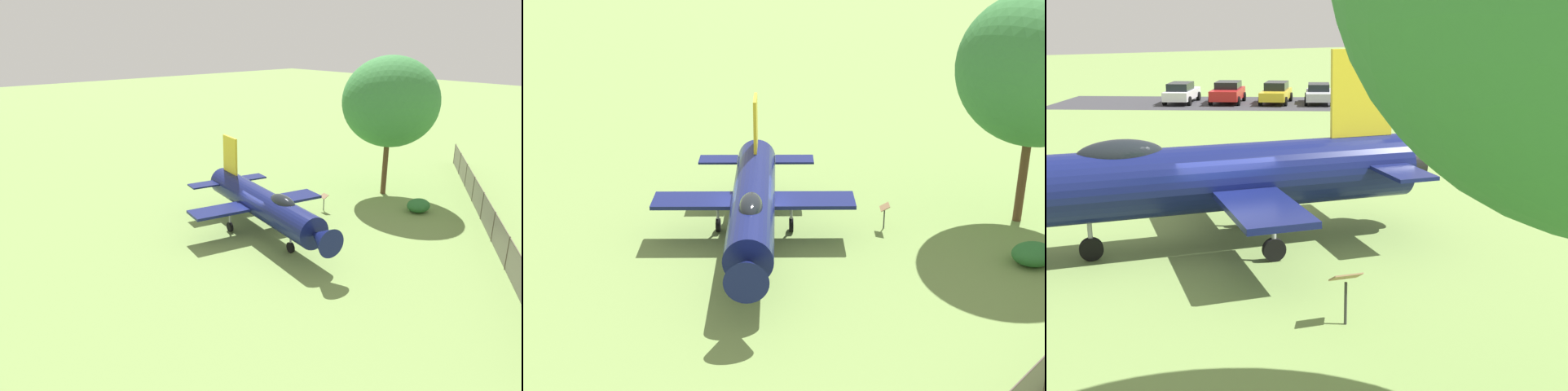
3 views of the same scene
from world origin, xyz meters
TOP-DOWN VIEW (x-y plane):
  - ground_plane at (0.00, 0.00)m, footprint 200.00×200.00m
  - parking_strip at (26.98, -16.34)m, footprint 23.96×30.48m
  - display_jet at (0.08, 0.38)m, footprint 8.62×12.85m
  - info_plaque at (-5.81, -0.21)m, footprint 0.52×0.67m
  - parked_car_black at (23.50, -21.73)m, footprint 4.58×4.07m
  - parked_car_silver at (25.36, -18.94)m, footprint 4.43×3.65m
  - parked_car_yellow at (27.04, -16.43)m, footprint 4.49×3.98m
  - parked_car_red at (28.92, -13.55)m, footprint 4.51×3.93m
  - parked_car_white at (30.59, -10.73)m, footprint 4.80×4.03m

SIDE VIEW (x-z plane):
  - ground_plane at x=0.00m, z-range 0.00..0.00m
  - parking_strip at x=26.98m, z-range 0.00..0.00m
  - parked_car_silver at x=25.36m, z-range 0.03..1.42m
  - parked_car_black at x=23.50m, z-range 0.04..1.47m
  - parked_car_white at x=30.59m, z-range 0.03..1.50m
  - parked_car_yellow at x=27.04m, z-range 0.02..1.51m
  - parked_car_red at x=28.92m, z-range 0.03..1.53m
  - info_plaque at x=-5.81m, z-range 0.28..1.43m
  - display_jet at x=0.08m, z-range -0.65..4.53m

